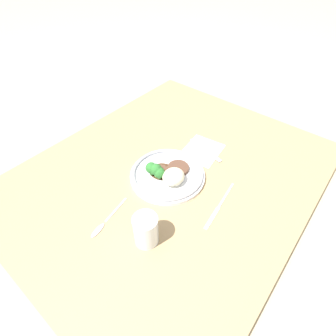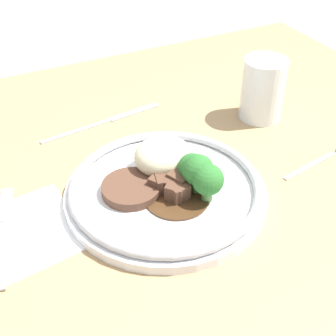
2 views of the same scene
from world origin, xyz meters
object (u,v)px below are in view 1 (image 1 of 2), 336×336
Objects in this scene: knife at (219,207)px; plate at (167,174)px; juice_glass at (146,231)px; fork at (208,152)px; spoon at (103,225)px.

plate is at bearing -95.68° from knife.
fork is (-0.44, -0.08, -0.04)m from juice_glass.
spoon is at bearing -70.05° from juice_glass.
plate is 2.60× the size of juice_glass.
juice_glass reaches higher than plate.
fork is 0.80× the size of knife.
fork is at bearing 169.76° from plate.
spoon is (0.05, -0.14, -0.04)m from juice_glass.
plate reaches higher than spoon.
plate is 0.26m from juice_glass.
plate is 1.24× the size of knife.
juice_glass reaches higher than fork.
fork is at bearing -146.11° from knife.
juice_glass is 0.15m from spoon.
juice_glass is 0.26m from knife.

